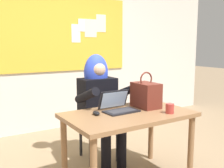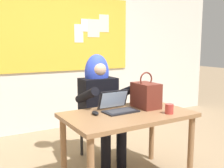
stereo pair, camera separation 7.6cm
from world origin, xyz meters
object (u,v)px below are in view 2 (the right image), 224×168
at_px(handbag, 146,95).
at_px(desk_main, 128,122).
at_px(person_costumed, 101,99).
at_px(laptop, 118,107).
at_px(coffee_mug, 169,109).
at_px(computer_mouse, 95,113).
at_px(chair_at_desk, 97,115).

bearing_deg(handbag, desk_main, -161.34).
bearing_deg(person_costumed, desk_main, -0.77).
bearing_deg(person_costumed, laptop, -6.77).
bearing_deg(desk_main, coffee_mug, -33.80).
height_order(desk_main, coffee_mug, coffee_mug).
bearing_deg(computer_mouse, person_costumed, 63.70).
distance_m(computer_mouse, coffee_mug, 0.71).
xyz_separation_m(chair_at_desk, coffee_mug, (0.31, -0.95, 0.25)).
xyz_separation_m(chair_at_desk, handbag, (0.27, -0.63, 0.34)).
bearing_deg(computer_mouse, coffee_mug, -20.46).
height_order(chair_at_desk, laptop, laptop).
bearing_deg(desk_main, computer_mouse, 162.81).
xyz_separation_m(computer_mouse, handbag, (0.59, 0.00, 0.12)).
height_order(desk_main, chair_at_desk, chair_at_desk).
distance_m(chair_at_desk, computer_mouse, 0.74).
bearing_deg(computer_mouse, handbag, 6.02).
relative_size(person_costumed, handbag, 3.34).
height_order(handbag, coffee_mug, handbag).
xyz_separation_m(desk_main, person_costumed, (0.01, 0.60, 0.13)).
relative_size(chair_at_desk, handbag, 2.42).
distance_m(person_costumed, coffee_mug, 0.88).
height_order(person_costumed, coffee_mug, person_costumed).
relative_size(desk_main, computer_mouse, 11.95).
bearing_deg(person_costumed, handbag, 28.88).
relative_size(person_costumed, computer_mouse, 12.15).
relative_size(chair_at_desk, computer_mouse, 8.79).
relative_size(desk_main, chair_at_desk, 1.36).
xyz_separation_m(person_costumed, computer_mouse, (-0.32, -0.50, -0.01)).
bearing_deg(laptop, desk_main, -68.56).
height_order(computer_mouse, handbag, handbag).
xyz_separation_m(laptop, coffee_mug, (0.38, -0.33, 0.00)).
bearing_deg(chair_at_desk, desk_main, 4.26).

